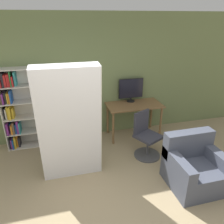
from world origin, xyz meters
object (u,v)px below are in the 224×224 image
monitor (131,89)px  bookshelf (18,109)px  office_chair (146,139)px  mattress_near (70,125)px  armchair (194,167)px

monitor → bookshelf: bookshelf is taller
office_chair → mattress_near: size_ratio=0.46×
armchair → mattress_near: bearing=159.3°
office_chair → bookshelf: (-2.43, 1.01, 0.48)m
monitor → office_chair: 1.26m
mattress_near → monitor: bearing=41.0°
office_chair → bookshelf: bookshelf is taller
office_chair → armchair: size_ratio=1.08×
armchair → monitor: bearing=101.7°
monitor → mattress_near: bearing=-139.0°
office_chair → armchair: 1.07m
mattress_near → bookshelf: bearing=127.4°
mattress_near → office_chair: bearing=9.8°
bookshelf → mattress_near: 1.60m
bookshelf → office_chair: bearing=-22.6°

